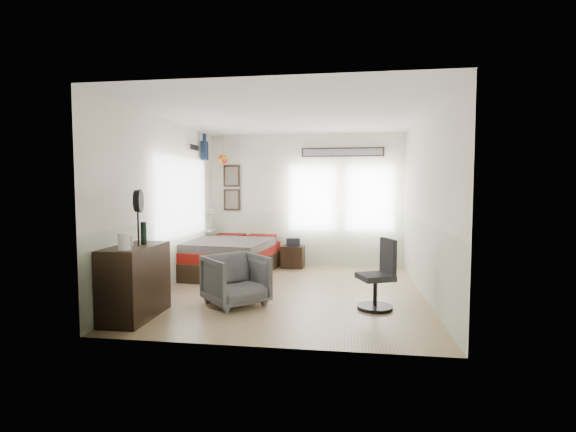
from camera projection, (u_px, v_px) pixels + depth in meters
name	position (u px, v px, depth m)	size (l,w,h in m)	color
ground_plane	(291.00, 292.00, 6.45)	(4.00, 4.50, 0.01)	#917750
room_shell	(288.00, 188.00, 6.53)	(4.02, 4.52, 2.71)	beige
wall_decor	(250.00, 163.00, 8.39)	(3.55, 1.32, 1.44)	#402818
bed	(231.00, 257.00, 7.82)	(1.64, 2.17, 0.65)	black
dresser	(135.00, 282.00, 5.16)	(0.48, 1.00, 0.90)	black
armchair	(236.00, 280.00, 5.72)	(0.74, 0.76, 0.69)	#4F4F4F
nightstand	(293.00, 257.00, 8.38)	(0.44, 0.35, 0.44)	black
task_chair	(379.00, 280.00, 5.53)	(0.54, 0.54, 0.94)	black
kettle	(125.00, 242.00, 4.76)	(0.17, 0.15, 0.20)	silver
bottle	(144.00, 233.00, 5.23)	(0.07, 0.07, 0.29)	black
stand_fan	(138.00, 202.00, 5.04)	(0.14, 0.28, 0.70)	black
black_bag	(293.00, 242.00, 8.36)	(0.27, 0.17, 0.16)	black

